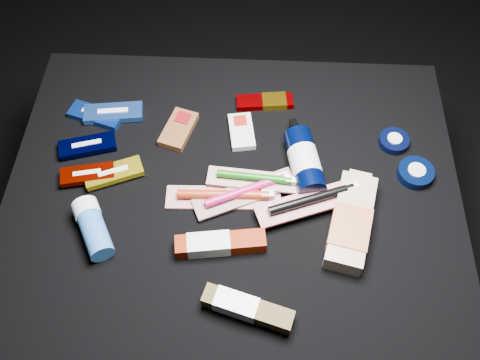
{
  "coord_description": "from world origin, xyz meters",
  "views": [
    {
      "loc": [
        0.04,
        -0.61,
        1.38
      ],
      "look_at": [
        0.01,
        0.01,
        0.42
      ],
      "focal_mm": 40.0,
      "sensor_mm": 36.0,
      "label": 1
    }
  ],
  "objects_px": {
    "toothpaste_carton_red": "(216,244)",
    "deodorant_stick": "(93,228)",
    "lotion_bottle": "(305,162)",
    "bodywash_bottle": "(350,224)"
  },
  "relations": [
    {
      "from": "deodorant_stick",
      "to": "toothpaste_carton_red",
      "type": "height_order",
      "value": "deodorant_stick"
    },
    {
      "from": "bodywash_bottle",
      "to": "deodorant_stick",
      "type": "bearing_deg",
      "value": -163.09
    },
    {
      "from": "deodorant_stick",
      "to": "toothpaste_carton_red",
      "type": "xyz_separation_m",
      "value": [
        0.25,
        -0.02,
        -0.01
      ]
    },
    {
      "from": "lotion_bottle",
      "to": "deodorant_stick",
      "type": "xyz_separation_m",
      "value": [
        -0.43,
        -0.18,
        -0.01
      ]
    },
    {
      "from": "toothpaste_carton_red",
      "to": "deodorant_stick",
      "type": "bearing_deg",
      "value": 167.31
    },
    {
      "from": "lotion_bottle",
      "to": "deodorant_stick",
      "type": "relative_size",
      "value": 1.47
    },
    {
      "from": "bodywash_bottle",
      "to": "toothpaste_carton_red",
      "type": "xyz_separation_m",
      "value": [
        -0.27,
        -0.06,
        -0.01
      ]
    },
    {
      "from": "bodywash_bottle",
      "to": "deodorant_stick",
      "type": "xyz_separation_m",
      "value": [
        -0.52,
        -0.03,
        0.0
      ]
    },
    {
      "from": "lotion_bottle",
      "to": "toothpaste_carton_red",
      "type": "bearing_deg",
      "value": -143.69
    },
    {
      "from": "lotion_bottle",
      "to": "bodywash_bottle",
      "type": "xyz_separation_m",
      "value": [
        0.09,
        -0.14,
        -0.01
      ]
    }
  ]
}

